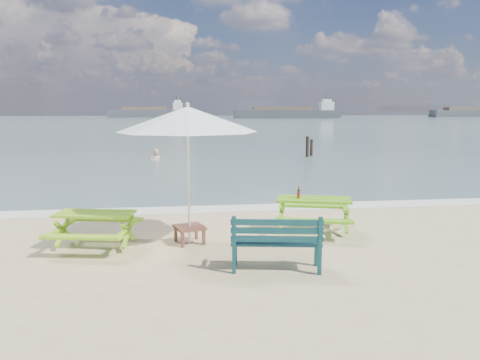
{
  "coord_description": "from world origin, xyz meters",
  "views": [
    {
      "loc": [
        -0.83,
        -7.22,
        2.58
      ],
      "look_at": [
        0.54,
        3.0,
        1.0
      ],
      "focal_mm": 35.0,
      "sensor_mm": 36.0,
      "label": 1
    }
  ],
  "objects": [
    {
      "name": "cargo_ships",
      "position": [
        56.83,
        121.09,
        1.18
      ],
      "size": [
        154.91,
        25.25,
        4.4
      ],
      "color": "#383D42",
      "rests_on": "ground"
    },
    {
      "name": "swimmer",
      "position": [
        -1.99,
        17.35,
        -0.38
      ],
      "size": [
        0.76,
        0.63,
        1.78
      ],
      "color": "tan",
      "rests_on": "ground"
    },
    {
      "name": "park_bench",
      "position": [
        0.71,
        -0.09,
        0.27
      ],
      "size": [
        1.5,
        0.72,
        0.89
      ],
      "color": "#0E343A",
      "rests_on": "ground"
    },
    {
      "name": "patio_umbrella",
      "position": [
        -0.64,
        1.59,
        2.38
      ],
      "size": [
        3.32,
        3.32,
        2.62
      ],
      "color": "silver",
      "rests_on": "ground"
    },
    {
      "name": "foam_strip",
      "position": [
        0.0,
        4.6,
        0.01
      ],
      "size": [
        22.0,
        0.9,
        0.01
      ],
      "primitive_type": "cube",
      "color": "silver",
      "rests_on": "ground"
    },
    {
      "name": "beer_bottle",
      "position": [
        1.65,
        2.14,
        0.81
      ],
      "size": [
        0.07,
        0.07,
        0.26
      ],
      "color": "#9A5216",
      "rests_on": "picnic_table_right"
    },
    {
      "name": "picnic_table_left",
      "position": [
        -2.38,
        1.52,
        0.32
      ],
      "size": [
        1.68,
        1.81,
        0.67
      ],
      "color": "#7CB61B",
      "rests_on": "ground"
    },
    {
      "name": "mooring_pilings",
      "position": [
        6.23,
        17.35,
        0.41
      ],
      "size": [
        0.57,
        0.77,
        1.31
      ],
      "color": "black",
      "rests_on": "ground"
    },
    {
      "name": "picnic_table_right",
      "position": [
        1.97,
        2.07,
        0.35
      ],
      "size": [
        1.93,
        2.05,
        0.73
      ],
      "color": "#65A919",
      "rests_on": "ground"
    },
    {
      "name": "sea",
      "position": [
        0.0,
        85.0,
        0.0
      ],
      "size": [
        300.0,
        300.0,
        0.0
      ],
      "primitive_type": "plane",
      "color": "slate",
      "rests_on": "ground"
    },
    {
      "name": "side_table",
      "position": [
        -0.64,
        1.59,
        0.18
      ],
      "size": [
        0.66,
        0.66,
        0.34
      ],
      "color": "brown",
      "rests_on": "ground"
    }
  ]
}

